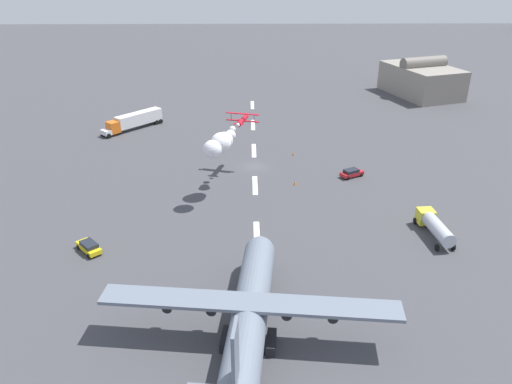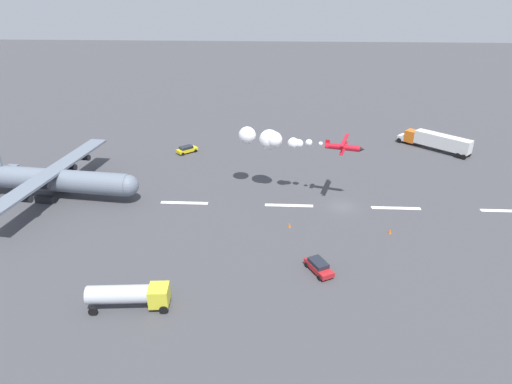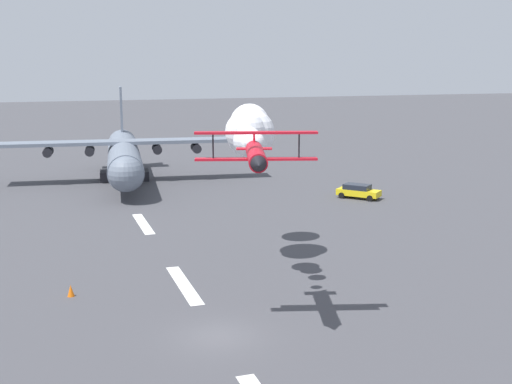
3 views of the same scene
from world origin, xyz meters
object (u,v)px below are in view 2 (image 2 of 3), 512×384
(cargo_transport_plane, at_px, (61,180))
(airport_staff_sedan, at_px, (319,266))
(semi_truck_orange, at_px, (436,141))
(traffic_cone_near, at_px, (390,231))
(stunt_biplane_red, at_px, (272,139))
(fuel_tanker_truck, at_px, (129,295))
(followme_car_yellow, at_px, (187,149))
(traffic_cone_far, at_px, (289,225))

(cargo_transport_plane, xyz_separation_m, airport_staff_sedan, (-42.18, 19.22, -2.48))
(semi_truck_orange, bearing_deg, traffic_cone_near, 64.09)
(stunt_biplane_red, xyz_separation_m, fuel_tanker_truck, (15.26, 31.70, -7.85))
(followme_car_yellow, bearing_deg, cargo_transport_plane, 53.25)
(cargo_transport_plane, xyz_separation_m, traffic_cone_far, (-38.63, 8.23, -2.92))
(stunt_biplane_red, bearing_deg, airport_staff_sedan, 105.66)
(airport_staff_sedan, distance_m, traffic_cone_far, 11.56)
(semi_truck_orange, relative_size, fuel_tanker_truck, 1.46)
(cargo_transport_plane, xyz_separation_m, traffic_cone_near, (-53.42, 9.21, -2.92))
(fuel_tanker_truck, height_order, traffic_cone_far, fuel_tanker_truck)
(traffic_cone_far, bearing_deg, traffic_cone_near, 176.19)
(stunt_biplane_red, height_order, airport_staff_sedan, stunt_biplane_red)
(cargo_transport_plane, height_order, traffic_cone_near, cargo_transport_plane)
(fuel_tanker_truck, xyz_separation_m, traffic_cone_far, (-18.35, -18.99, -1.37))
(followme_car_yellow, xyz_separation_m, airport_staff_sedan, (-25.32, 41.80, -0.00))
(cargo_transport_plane, distance_m, followme_car_yellow, 28.29)
(airport_staff_sedan, relative_size, traffic_cone_far, 6.37)
(followme_car_yellow, xyz_separation_m, traffic_cone_far, (-21.77, 30.81, -0.44))
(airport_staff_sedan, bearing_deg, traffic_cone_near, -138.28)
(stunt_biplane_red, height_order, followme_car_yellow, stunt_biplane_red)
(semi_truck_orange, height_order, fuel_tanker_truck, semi_truck_orange)
(fuel_tanker_truck, relative_size, airport_staff_sedan, 1.95)
(stunt_biplane_red, bearing_deg, traffic_cone_near, 142.54)
(cargo_transport_plane, xyz_separation_m, stunt_biplane_red, (-35.54, -4.48, 6.29))
(followme_car_yellow, relative_size, traffic_cone_near, 6.09)
(cargo_transport_plane, xyz_separation_m, fuel_tanker_truck, (-20.28, 27.22, -1.55))
(cargo_transport_plane, distance_m, traffic_cone_far, 39.60)
(cargo_transport_plane, height_order, followme_car_yellow, cargo_transport_plane)
(cargo_transport_plane, distance_m, fuel_tanker_truck, 33.98)
(cargo_transport_plane, relative_size, followme_car_yellow, 6.98)
(airport_staff_sedan, bearing_deg, semi_truck_orange, -121.91)
(cargo_transport_plane, relative_size, traffic_cone_near, 42.50)
(traffic_cone_near, distance_m, traffic_cone_far, 14.82)
(traffic_cone_near, bearing_deg, semi_truck_orange, -115.91)
(stunt_biplane_red, distance_m, followme_car_yellow, 27.45)
(fuel_tanker_truck, bearing_deg, followme_car_yellow, -86.07)
(stunt_biplane_red, height_order, semi_truck_orange, stunt_biplane_red)
(cargo_transport_plane, height_order, stunt_biplane_red, stunt_biplane_red)
(traffic_cone_near, bearing_deg, cargo_transport_plane, -9.78)
(fuel_tanker_truck, height_order, followme_car_yellow, fuel_tanker_truck)
(airport_staff_sedan, distance_m, traffic_cone_near, 15.05)
(fuel_tanker_truck, relative_size, traffic_cone_near, 12.42)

